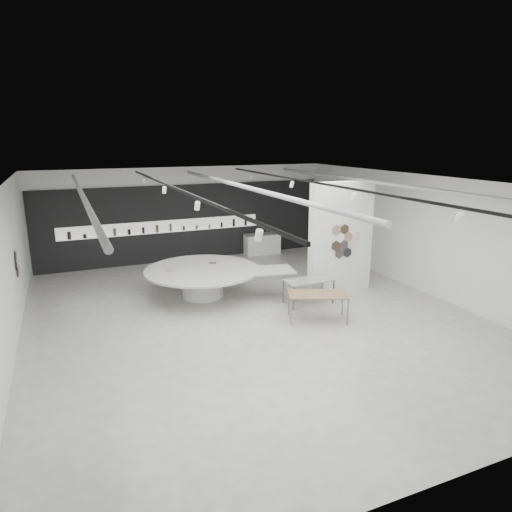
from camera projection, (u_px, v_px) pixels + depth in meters
name	position (u px, v px, depth m)	size (l,w,h in m)	color
room	(250.00, 246.00, 12.36)	(12.02, 14.02, 3.82)	beige
back_wall_display	(185.00, 223.00, 18.66)	(11.80, 0.27, 3.10)	black
partition_column	(341.00, 238.00, 14.68)	(2.20, 0.38, 3.60)	white
display_island	(205.00, 278.00, 14.47)	(4.89, 4.25, 0.93)	white
sample_table_wood	(318.00, 296.00, 12.58)	(1.80, 1.37, 0.76)	olive
sample_table_stone	(309.00, 282.00, 13.85)	(1.47, 0.75, 0.75)	gray
kitchen_counter	(262.00, 244.00, 19.84)	(1.58, 0.66, 1.23)	white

